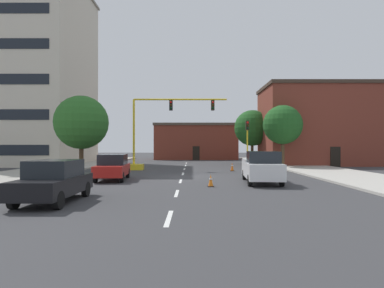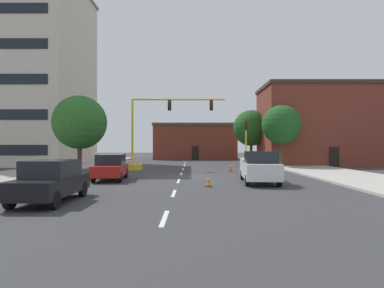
{
  "view_description": "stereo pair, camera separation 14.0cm",
  "coord_description": "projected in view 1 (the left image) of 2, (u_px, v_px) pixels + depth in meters",
  "views": [
    {
      "loc": [
        0.75,
        -24.65,
        2.36
      ],
      "look_at": [
        0.91,
        7.38,
        2.48
      ],
      "focal_mm": 30.87,
      "sensor_mm": 36.0,
      "label": 1
    },
    {
      "loc": [
        0.89,
        -24.65,
        2.36
      ],
      "look_at": [
        0.91,
        7.38,
        2.48
      ],
      "focal_mm": 30.87,
      "sensor_mm": 36.0,
      "label": 2
    }
  ],
  "objects": [
    {
      "name": "lane_stripe_seg_0",
      "position": [
        167.0,
        218.0,
        10.63
      ],
      "size": [
        0.16,
        2.4,
        0.01
      ],
      "primitive_type": "cube",
      "color": "silver",
      "rests_on": "ground_plane"
    },
    {
      "name": "lane_stripe_seg_2",
      "position": [
        179.0,
        181.0,
        21.63
      ],
      "size": [
        0.16,
        2.4,
        0.01
      ],
      "primitive_type": "cube",
      "color": "silver",
      "rests_on": "ground_plane"
    },
    {
      "name": "lane_stripe_seg_3",
      "position": [
        181.0,
        174.0,
        27.13
      ],
      "size": [
        0.16,
        2.4,
        0.01
      ],
      "primitive_type": "cube",
      "color": "silver",
      "rests_on": "ground_plane"
    },
    {
      "name": "building_tall_left",
      "position": [
        32.0,
        74.0,
        41.2
      ],
      "size": [
        12.55,
        14.37,
        22.5
      ],
      "color": "beige",
      "rests_on": "ground_plane"
    },
    {
      "name": "traffic_cone_roadside_a",
      "position": [
        209.0,
        181.0,
        18.71
      ],
      "size": [
        0.36,
        0.36,
        0.69
      ],
      "color": "black",
      "rests_on": "ground_plane"
    },
    {
      "name": "lane_stripe_seg_5",
      "position": [
        184.0,
        166.0,
        38.13
      ],
      "size": [
        0.16,
        2.4,
        0.01
      ],
      "primitive_type": "cube",
      "color": "silver",
      "rests_on": "ground_plane"
    },
    {
      "name": "tree_right_mid",
      "position": [
        281.0,
        125.0,
        34.49
      ],
      "size": [
        4.09,
        4.09,
        6.55
      ],
      "color": "#4C3823",
      "rests_on": "ground_plane"
    },
    {
      "name": "tree_left_near",
      "position": [
        80.0,
        122.0,
        27.58
      ],
      "size": [
        4.49,
        4.49,
        6.52
      ],
      "color": "#4C3823",
      "rests_on": "ground_plane"
    },
    {
      "name": "lane_stripe_seg_4",
      "position": [
        183.0,
        169.0,
        32.63
      ],
      "size": [
        0.16,
        2.4,
        0.01
      ],
      "primitive_type": "cube",
      "color": "silver",
      "rests_on": "ground_plane"
    },
    {
      "name": "lane_stripe_seg_6",
      "position": [
        185.0,
        163.0,
        43.63
      ],
      "size": [
        0.16,
        2.4,
        0.01
      ],
      "primitive_type": "cube",
      "color": "silver",
      "rests_on": "ground_plane"
    },
    {
      "name": "sedan_red_near_left",
      "position": [
        111.0,
        167.0,
        22.29
      ],
      "size": [
        2.18,
        4.62,
        1.74
      ],
      "color": "#B21E19",
      "rests_on": "ground_plane"
    },
    {
      "name": "traffic_cone_roadside_b",
      "position": [
        231.0,
        167.0,
        30.12
      ],
      "size": [
        0.36,
        0.36,
        0.79
      ],
      "color": "black",
      "rests_on": "ground_plane"
    },
    {
      "name": "sedan_black_mid_left",
      "position": [
        52.0,
        181.0,
        13.62
      ],
      "size": [
        1.89,
        4.51,
        1.74
      ],
      "color": "black",
      "rests_on": "ground_plane"
    },
    {
      "name": "sidewalk_left",
      "position": [
        57.0,
        168.0,
        32.57
      ],
      "size": [
        6.0,
        56.0,
        0.14
      ],
      "primitive_type": "cube",
      "color": "#9E998E",
      "rests_on": "ground_plane"
    },
    {
      "name": "building_row_right",
      "position": [
        318.0,
        125.0,
        40.23
      ],
      "size": [
        13.97,
        8.64,
        9.56
      ],
      "color": "brown",
      "rests_on": "ground_plane"
    },
    {
      "name": "sidewalk_right",
      "position": [
        309.0,
        168.0,
        32.7
      ],
      "size": [
        6.0,
        56.0,
        0.14
      ],
      "primitive_type": "cube",
      "color": "#B2ADA3",
      "rests_on": "ground_plane"
    },
    {
      "name": "pickup_truck_white",
      "position": [
        260.0,
        167.0,
        20.63
      ],
      "size": [
        2.38,
        5.53,
        1.99
      ],
      "color": "white",
      "rests_on": "ground_plane"
    },
    {
      "name": "ground_plane",
      "position": [
        180.0,
        177.0,
        24.63
      ],
      "size": [
        160.0,
        160.0,
        0.0
      ],
      "primitive_type": "plane",
      "color": "#38383A"
    },
    {
      "name": "lane_stripe_seg_1",
      "position": [
        175.0,
        193.0,
        16.13
      ],
      "size": [
        0.16,
        2.4,
        0.01
      ],
      "primitive_type": "cube",
      "color": "silver",
      "rests_on": "ground_plane"
    },
    {
      "name": "building_brick_center",
      "position": [
        194.0,
        142.0,
        56.27
      ],
      "size": [
        13.76,
        8.43,
        5.94
      ],
      "color": "brown",
      "rests_on": "ground_plane"
    },
    {
      "name": "traffic_signal_gantry",
      "position": [
        146.0,
        146.0,
        31.54
      ],
      "size": [
        9.8,
        1.2,
        6.83
      ],
      "color": "yellow",
      "rests_on": "ground_plane"
    },
    {
      "name": "traffic_light_pole_right",
      "position": [
        246.0,
        133.0,
        32.77
      ],
      "size": [
        0.32,
        0.47,
        4.8
      ],
      "color": "yellow",
      "rests_on": "ground_plane"
    },
    {
      "name": "tree_right_far",
      "position": [
        250.0,
        128.0,
        42.82
      ],
      "size": [
        4.65,
        4.65,
        6.92
      ],
      "color": "#4C3823",
      "rests_on": "ground_plane"
    }
  ]
}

